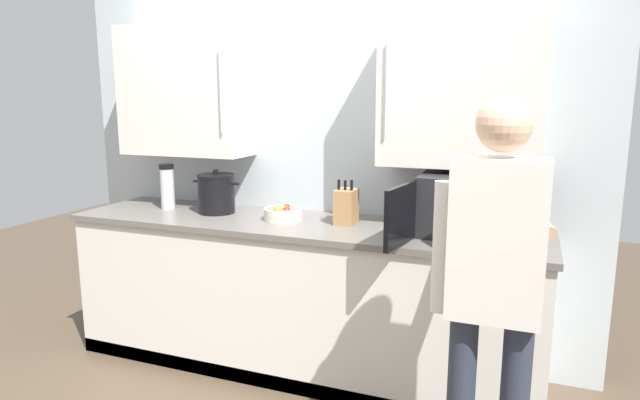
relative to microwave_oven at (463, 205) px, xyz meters
name	(u,v)px	position (x,y,z in m)	size (l,w,h in m)	color
back_wall_tiled	(319,133)	(-0.93, 0.28, 0.34)	(3.44, 0.44, 2.58)	#B2BCC1
counter_unit	(300,296)	(-0.93, -0.04, -0.62)	(2.83, 0.69, 0.92)	beige
microwave_oven	(463,205)	(0.00, 0.00, 0.00)	(0.57, 0.75, 0.32)	black
stock_pot	(216,194)	(-1.52, 0.01, -0.04)	(0.33, 0.23, 0.28)	black
knife_block	(346,206)	(-0.66, 0.02, -0.06)	(0.11, 0.15, 0.26)	#A37547
fruit_bowl	(283,213)	(-1.04, -0.02, -0.12)	(0.23, 0.23, 0.10)	beige
thermos_flask	(167,186)	(-1.89, 0.00, -0.01)	(0.09, 0.09, 0.29)	#B7BABF
person_figure	(493,275)	(0.22, -0.86, -0.09)	(0.44, 0.61, 1.65)	#282D3D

